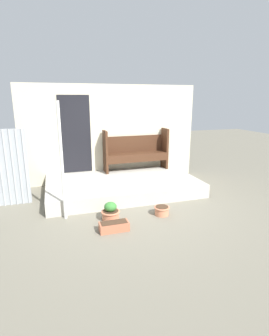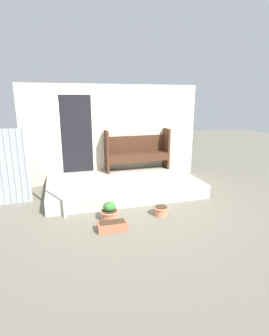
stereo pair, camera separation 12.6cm
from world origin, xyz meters
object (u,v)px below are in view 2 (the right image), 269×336
flower_pot_middle (161,210)px  flower_pot_left (109,212)px  support_post (61,162)px  bench (137,150)px  planter_box_rect (112,226)px

flower_pot_middle → flower_pot_left: bearing=175.0°
support_post → bench: bearing=43.5°
flower_pot_left → flower_pot_middle: 1.02m
support_post → bench: support_post is taller
support_post → flower_pot_left: bearing=-21.6°
support_post → flower_pot_left: support_post is taller
planter_box_rect → flower_pot_left: bearing=85.4°
bench → flower_pot_middle: bench is taller
flower_pot_left → flower_pot_middle: (1.01, -0.09, -0.06)m
bench → planter_box_rect: size_ratio=3.47×
support_post → bench: 2.80m
flower_pot_left → bench: bearing=61.6°
bench → planter_box_rect: 3.06m
support_post → flower_pot_middle: support_post is taller
flower_pot_left → flower_pot_middle: size_ratio=1.15×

